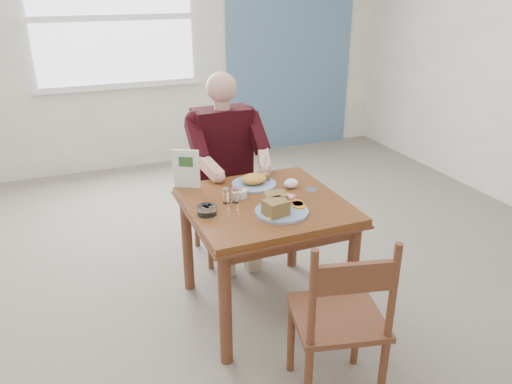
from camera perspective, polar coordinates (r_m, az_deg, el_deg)
name	(u,v)px	position (r m, az deg, el deg)	size (l,w,h in m)	color
floor	(264,306)	(3.33, 0.91, -12.86)	(6.00, 6.00, 0.00)	#6E6259
wall_back	(154,36)	(5.60, -11.62, 17.02)	(5.50, 5.50, 0.00)	white
accent_panel	(291,31)	(6.09, 4.05, 17.88)	(1.60, 0.02, 2.80)	slate
lemon_wedge	(271,219)	(2.70, 1.68, -3.15)	(0.05, 0.03, 0.03)	gold
napkin	(291,183)	(3.13, 4.02, 0.99)	(0.09, 0.08, 0.06)	white
metal_dish	(312,190)	(3.11, 6.37, 0.22)	(0.08, 0.08, 0.01)	silver
window	(113,18)	(5.49, -16.03, 18.61)	(1.72, 0.04, 1.42)	white
table	(265,218)	(3.00, 0.99, -2.95)	(0.92, 0.92, 0.75)	brown
chair_far	(223,193)	(3.74, -3.81, -0.16)	(0.42, 0.42, 0.95)	brown
chair_near	(340,320)	(2.46, 9.61, -14.27)	(0.51, 0.51, 0.95)	brown
diner	(226,155)	(3.55, -3.49, 4.24)	(0.53, 0.56, 1.39)	gray
near_plate	(279,207)	(2.79, 2.66, -1.68)	(0.33, 0.32, 0.10)	white
far_plate	(255,181)	(3.16, -0.17, 1.26)	(0.31, 0.31, 0.08)	white
caddy	(240,193)	(2.99, -1.88, -0.16)	(0.12, 0.12, 0.07)	white
shakers	(231,195)	(2.91, -2.92, -0.37)	(0.10, 0.06, 0.09)	white
creamer	(207,210)	(2.79, -5.63, -2.07)	(0.13, 0.13, 0.05)	white
menu	(186,169)	(3.13, -7.99, 2.67)	(0.15, 0.09, 0.25)	white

